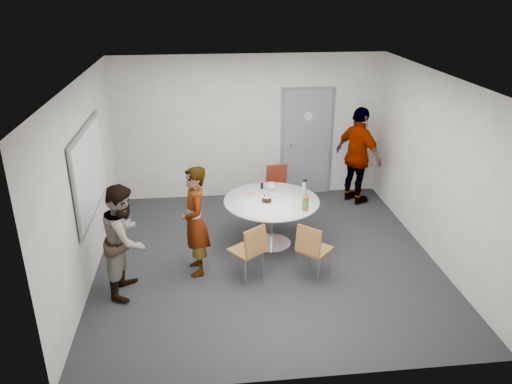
{
  "coord_description": "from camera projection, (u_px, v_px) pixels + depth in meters",
  "views": [
    {
      "loc": [
        -0.89,
        -6.51,
        3.88
      ],
      "look_at": [
        -0.13,
        0.25,
        1.0
      ],
      "focal_mm": 35.0,
      "sensor_mm": 36.0,
      "label": 1
    }
  ],
  "objects": [
    {
      "name": "chair_near_left",
      "position": [
        250.0,
        248.0,
        6.84
      ],
      "size": [
        0.57,
        0.58,
        0.83
      ],
      "rotation": [
        0.0,
        0.0,
        0.64
      ],
      "color": "brown",
      "rests_on": "floor"
    },
    {
      "name": "chair_far",
      "position": [
        278.0,
        183.0,
        9.01
      ],
      "size": [
        0.43,
        0.46,
        0.84
      ],
      "rotation": [
        0.0,
        0.0,
        3.23
      ],
      "color": "maroon",
      "rests_on": "floor"
    },
    {
      "name": "floor",
      "position": [
        266.0,
        258.0,
        7.56
      ],
      "size": [
        5.0,
        5.0,
        0.0
      ],
      "primitive_type": "plane",
      "color": "#252529",
      "rests_on": "ground"
    },
    {
      "name": "wall_right",
      "position": [
        436.0,
        169.0,
        7.29
      ],
      "size": [
        0.0,
        5.0,
        5.0
      ],
      "primitive_type": "plane",
      "rotation": [
        1.57,
        0.0,
        -1.57
      ],
      "color": "#B5B3AC",
      "rests_on": "floor"
    },
    {
      "name": "wall_back",
      "position": [
        249.0,
        128.0,
        9.32
      ],
      "size": [
        5.0,
        0.0,
        5.0
      ],
      "primitive_type": "plane",
      "rotation": [
        1.57,
        0.0,
        0.0
      ],
      "color": "#B5B3AC",
      "rests_on": "floor"
    },
    {
      "name": "whiteboard",
      "position": [
        90.0,
        171.0,
        6.93
      ],
      "size": [
        0.04,
        1.9,
        1.25
      ],
      "color": "slate",
      "rests_on": "wall_left"
    },
    {
      "name": "door",
      "position": [
        307.0,
        143.0,
        9.55
      ],
      "size": [
        1.02,
        0.17,
        2.12
      ],
      "color": "slate",
      "rests_on": "wall_back"
    },
    {
      "name": "ceiling",
      "position": [
        268.0,
        79.0,
        6.51
      ],
      "size": [
        5.0,
        5.0,
        0.0
      ],
      "primitive_type": "plane",
      "rotation": [
        3.14,
        0.0,
        0.0
      ],
      "color": "silver",
      "rests_on": "wall_back"
    },
    {
      "name": "chair_near_right",
      "position": [
        312.0,
        247.0,
        6.87
      ],
      "size": [
        0.58,
        0.58,
        0.83
      ],
      "rotation": [
        0.0,
        0.0,
        -0.75
      ],
      "color": "brown",
      "rests_on": "floor"
    },
    {
      "name": "person_left",
      "position": [
        125.0,
        239.0,
        6.51
      ],
      "size": [
        0.68,
        0.82,
        1.54
      ],
      "primitive_type": "imported",
      "rotation": [
        0.0,
        0.0,
        1.43
      ],
      "color": "white",
      "rests_on": "floor"
    },
    {
      "name": "person_main",
      "position": [
        195.0,
        221.0,
        6.93
      ],
      "size": [
        0.47,
        0.63,
        1.6
      ],
      "primitive_type": "imported",
      "rotation": [
        0.0,
        0.0,
        -1.41
      ],
      "color": "#A5C6EA",
      "rests_on": "floor"
    },
    {
      "name": "table",
      "position": [
        273.0,
        206.0,
        7.72
      ],
      "size": [
        1.47,
        1.47,
        1.06
      ],
      "color": "white",
      "rests_on": "floor"
    },
    {
      "name": "wall_front",
      "position": [
        302.0,
        269.0,
        4.75
      ],
      "size": [
        5.0,
        0.0,
        5.0
      ],
      "primitive_type": "plane",
      "rotation": [
        -1.57,
        0.0,
        0.0
      ],
      "color": "#B5B3AC",
      "rests_on": "floor"
    },
    {
      "name": "person_right",
      "position": [
        358.0,
        156.0,
        9.16
      ],
      "size": [
        0.91,
        1.15,
        1.82
      ],
      "primitive_type": "imported",
      "rotation": [
        0.0,
        0.0,
        2.08
      ],
      "color": "black",
      "rests_on": "floor"
    },
    {
      "name": "wall_left",
      "position": [
        85.0,
        183.0,
        6.78
      ],
      "size": [
        0.0,
        5.0,
        5.0
      ],
      "primitive_type": "plane",
      "rotation": [
        1.57,
        0.0,
        1.57
      ],
      "color": "#B5B3AC",
      "rests_on": "floor"
    }
  ]
}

